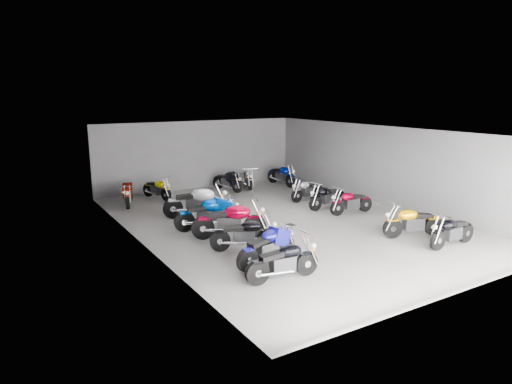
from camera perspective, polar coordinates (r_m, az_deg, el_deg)
ground at (r=16.29m, az=3.23°, el=-3.72°), size 14.00×14.00×0.00m
wall_back at (r=21.98m, az=-7.13°, el=4.65°), size 10.00×0.10×3.20m
wall_left at (r=13.77m, az=-14.12°, el=-0.19°), size 0.10×14.00×3.20m
wall_right at (r=19.17m, az=15.73°, el=3.17°), size 0.10×14.00×3.20m
ceiling at (r=15.71m, az=3.37°, el=7.65°), size 10.00×14.00×0.04m
drain_grate at (r=15.89m, az=4.25°, el=-4.12°), size 0.32×0.32×0.01m
motorcycle_left_a at (r=11.25m, az=3.47°, el=-8.62°), size 1.99×0.44×0.87m
motorcycle_left_b at (r=12.18m, az=1.48°, el=-6.83°), size 2.05×0.61×0.91m
motorcycle_left_c at (r=13.27m, az=-1.41°, el=-5.29°), size 1.87×0.95×0.88m
motorcycle_left_d at (r=14.33m, az=-3.25°, el=-3.61°), size 2.21×1.10×1.04m
motorcycle_left_e at (r=15.27m, az=-5.93°, el=-2.73°), size 2.25×0.68×1.00m
motorcycle_left_f at (r=16.80m, az=-7.42°, el=-1.28°), size 2.26×1.09×1.05m
motorcycle_right_a at (r=14.78m, az=23.29°, el=-4.51°), size 1.96×0.39×0.86m
motorcycle_right_b at (r=15.30m, az=19.02°, el=-3.54°), size 1.96×0.86×0.90m
motorcycle_right_d at (r=17.59m, az=11.79°, el=-1.21°), size 1.91×0.41×0.84m
motorcycle_right_e at (r=18.24m, az=8.90°, el=-0.56°), size 1.98×0.46×0.87m
motorcycle_right_f at (r=19.52m, az=6.39°, el=0.29°), size 1.88×0.52×0.83m
motorcycle_back_a at (r=19.24m, az=-15.65°, el=-0.15°), size 0.80×1.98×0.90m
motorcycle_back_b at (r=20.09m, az=-12.25°, el=0.43°), size 0.66×1.84×0.83m
motorcycle_back_d at (r=21.30m, az=-3.54°, el=1.40°), size 0.60×1.93×0.86m
motorcycle_back_e at (r=21.95m, az=-1.00°, el=1.71°), size 0.79×1.81×0.83m
motorcycle_back_f at (r=22.56m, az=3.24°, el=2.14°), size 0.43×2.15×0.95m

